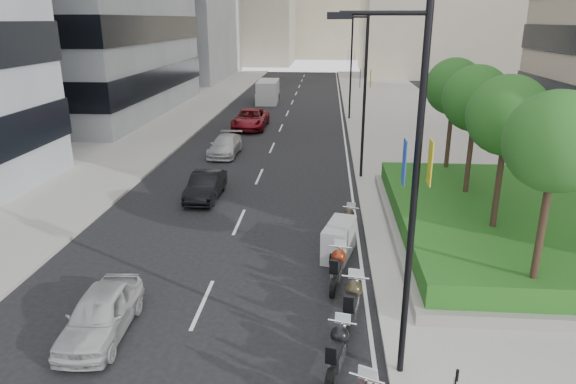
# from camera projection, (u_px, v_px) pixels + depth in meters

# --- Properties ---
(sidewalk_right) EXTENTS (10.00, 100.00, 0.15)m
(sidewalk_right) POSITION_uv_depth(u_px,v_px,m) (412.00, 134.00, 40.08)
(sidewalk_right) COLOR #9E9B93
(sidewalk_right) RESTS_ON ground
(sidewalk_left) EXTENTS (8.00, 100.00, 0.15)m
(sidewalk_left) POSITION_uv_depth(u_px,v_px,m) (150.00, 130.00, 41.59)
(sidewalk_left) COLOR #9E9B93
(sidewalk_left) RESTS_ON ground
(lane_edge) EXTENTS (0.12, 100.00, 0.01)m
(lane_edge) POSITION_uv_depth(u_px,v_px,m) (344.00, 134.00, 40.48)
(lane_edge) COLOR silver
(lane_edge) RESTS_ON ground
(lane_centre) EXTENTS (0.12, 100.00, 0.01)m
(lane_centre) POSITION_uv_depth(u_px,v_px,m) (279.00, 133.00, 40.86)
(lane_centre) COLOR silver
(lane_centre) RESTS_ON ground
(planter) EXTENTS (10.00, 14.00, 0.40)m
(planter) POSITION_uv_depth(u_px,v_px,m) (512.00, 231.00, 21.02)
(planter) COLOR gray
(planter) RESTS_ON sidewalk_right
(hedge) EXTENTS (9.40, 13.40, 0.80)m
(hedge) POSITION_uv_depth(u_px,v_px,m) (514.00, 217.00, 20.83)
(hedge) COLOR #194E16
(hedge) RESTS_ON planter
(tree_0) EXTENTS (2.80, 2.80, 6.30)m
(tree_0) POSITION_uv_depth(u_px,v_px,m) (556.00, 143.00, 13.84)
(tree_0) COLOR #332319
(tree_0) RESTS_ON planter
(tree_1) EXTENTS (2.80, 2.80, 6.30)m
(tree_1) POSITION_uv_depth(u_px,v_px,m) (508.00, 116.00, 17.62)
(tree_1) COLOR #332319
(tree_1) RESTS_ON planter
(tree_2) EXTENTS (2.80, 2.80, 6.30)m
(tree_2) POSITION_uv_depth(u_px,v_px,m) (476.00, 99.00, 21.40)
(tree_2) COLOR #332319
(tree_2) RESTS_ON planter
(tree_3) EXTENTS (2.80, 2.80, 6.30)m
(tree_3) POSITION_uv_depth(u_px,v_px,m) (454.00, 87.00, 25.18)
(tree_3) COLOR #332319
(tree_3) RESTS_ON planter
(lamp_post_0) EXTENTS (2.34, 0.45, 9.00)m
(lamp_post_0) POSITION_uv_depth(u_px,v_px,m) (408.00, 185.00, 11.43)
(lamp_post_0) COLOR black
(lamp_post_0) RESTS_ON ground
(lamp_post_1) EXTENTS (2.34, 0.45, 9.00)m
(lamp_post_1) POSITION_uv_depth(u_px,v_px,m) (362.00, 88.00, 27.49)
(lamp_post_1) COLOR black
(lamp_post_1) RESTS_ON ground
(lamp_post_2) EXTENTS (2.34, 0.45, 9.00)m
(lamp_post_2) POSITION_uv_depth(u_px,v_px,m) (349.00, 62.00, 44.50)
(lamp_post_2) COLOR black
(lamp_post_2) RESTS_ON ground
(motorcycle_2) EXTENTS (0.82, 2.25, 1.14)m
(motorcycle_2) POSITION_uv_depth(u_px,v_px,m) (337.00, 350.00, 13.02)
(motorcycle_2) COLOR black
(motorcycle_2) RESTS_ON ground
(motorcycle_3) EXTENTS (0.82, 2.45, 1.23)m
(motorcycle_3) POSITION_uv_depth(u_px,v_px,m) (352.00, 302.00, 15.12)
(motorcycle_3) COLOR black
(motorcycle_3) RESTS_ON ground
(motorcycle_4) EXTENTS (0.78, 2.34, 1.17)m
(motorcycle_4) POSITION_uv_depth(u_px,v_px,m) (337.00, 267.00, 17.33)
(motorcycle_4) COLOR black
(motorcycle_4) RESTS_ON ground
(motorcycle_5) EXTENTS (1.39, 2.33, 1.32)m
(motorcycle_5) POSITION_uv_depth(u_px,v_px,m) (339.00, 240.00, 19.39)
(motorcycle_5) COLOR black
(motorcycle_5) RESTS_ON ground
(motorcycle_6) EXTENTS (0.85, 2.03, 1.04)m
(motorcycle_6) POSITION_uv_depth(u_px,v_px,m) (347.00, 222.00, 21.44)
(motorcycle_6) COLOR black
(motorcycle_6) RESTS_ON ground
(car_a) EXTENTS (1.74, 3.96, 1.33)m
(car_a) POSITION_uv_depth(u_px,v_px,m) (101.00, 314.00, 14.53)
(car_a) COLOR #B7B8BA
(car_a) RESTS_ON ground
(car_b) EXTENTS (1.45, 4.01, 1.31)m
(car_b) POSITION_uv_depth(u_px,v_px,m) (206.00, 186.00, 25.74)
(car_b) COLOR black
(car_b) RESTS_ON ground
(car_c) EXTENTS (1.91, 4.44, 1.28)m
(car_c) POSITION_uv_depth(u_px,v_px,m) (225.00, 145.00, 34.06)
(car_c) COLOR #B3B3B5
(car_c) RESTS_ON ground
(car_d) EXTENTS (2.66, 5.65, 1.56)m
(car_d) POSITION_uv_depth(u_px,v_px,m) (250.00, 119.00, 42.31)
(car_d) COLOR maroon
(car_d) RESTS_ON ground
(delivery_van) EXTENTS (2.29, 5.64, 2.34)m
(delivery_van) POSITION_uv_depth(u_px,v_px,m) (268.00, 93.00, 55.28)
(delivery_van) COLOR silver
(delivery_van) RESTS_ON ground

